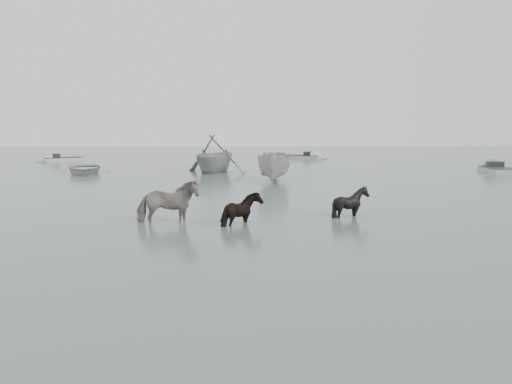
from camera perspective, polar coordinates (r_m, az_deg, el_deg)
The scene contains 10 objects.
ground at distance 15.95m, azimuth 1.35°, elevation -4.16°, with size 140.00×140.00×0.00m, color #505F5A.
pony_pinto at distance 17.05m, azimuth -10.07°, elevation -0.53°, with size 0.95×2.08×1.76m, color black.
pony_dark at distance 16.49m, azimuth -1.56°, elevation -1.36°, with size 1.36×1.16×1.37m, color black.
pony_black at distance 18.32m, azimuth 10.79°, elevation -0.57°, with size 1.13×1.27×1.40m, color black.
rowboat_lead at distance 36.71m, azimuth -19.05°, elevation 2.74°, with size 3.32×4.64×0.96m, color beige.
rowboat_trail at distance 36.02m, azimuth -4.75°, elevation 4.52°, with size 4.61×5.34×2.82m, color #A0A3A0.
boat_small at distance 29.75m, azimuth 2.16°, elevation 3.10°, with size 1.90×5.04×1.95m, color #A9A9A4.
skiff_port at distance 39.58m, azimuth 25.95°, elevation 2.56°, with size 4.64×1.60×0.75m, color #ADAFAD, non-canonical shape.
skiff_outer at distance 51.20m, azimuth -21.23°, elevation 3.73°, with size 4.87×1.60×0.75m, color beige, non-canonical shape.
skiff_mid at distance 51.91m, azimuth 5.22°, elevation 4.24°, with size 5.84×1.60×0.75m, color #AEB1AE, non-canonical shape.
Camera 1 is at (-0.77, -15.61, 3.19)m, focal length 35.00 mm.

